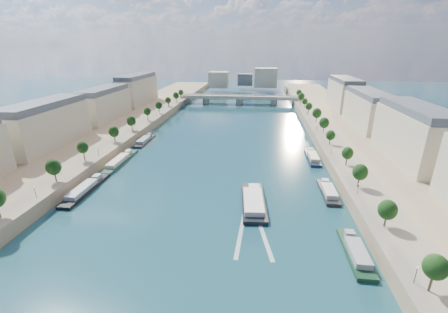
# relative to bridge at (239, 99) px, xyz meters

# --- Properties ---
(ground) EXTENTS (700.00, 700.00, 0.00)m
(ground) POSITION_rel_bridge_xyz_m (0.00, -132.59, -5.08)
(ground) COLOR #0D2B3C
(ground) RESTS_ON ground
(quay_left) EXTENTS (44.00, 520.00, 5.00)m
(quay_left) POSITION_rel_bridge_xyz_m (-72.00, -132.59, -2.58)
(quay_left) COLOR #9E8460
(quay_left) RESTS_ON ground
(quay_right) EXTENTS (44.00, 520.00, 5.00)m
(quay_right) POSITION_rel_bridge_xyz_m (72.00, -132.59, -2.58)
(quay_right) COLOR #9E8460
(quay_right) RESTS_ON ground
(pave_left) EXTENTS (14.00, 520.00, 0.10)m
(pave_left) POSITION_rel_bridge_xyz_m (-57.00, -132.59, -0.03)
(pave_left) COLOR gray
(pave_left) RESTS_ON quay_left
(pave_right) EXTENTS (14.00, 520.00, 0.10)m
(pave_right) POSITION_rel_bridge_xyz_m (57.00, -132.59, -0.03)
(pave_right) COLOR gray
(pave_right) RESTS_ON quay_right
(trees_left) EXTENTS (4.80, 268.80, 8.26)m
(trees_left) POSITION_rel_bridge_xyz_m (-55.00, -130.59, 5.39)
(trees_left) COLOR #382B1E
(trees_left) RESTS_ON ground
(trees_right) EXTENTS (4.80, 268.80, 8.26)m
(trees_right) POSITION_rel_bridge_xyz_m (55.00, -122.59, 5.39)
(trees_right) COLOR #382B1E
(trees_right) RESTS_ON ground
(lamps_left) EXTENTS (0.36, 200.36, 4.28)m
(lamps_left) POSITION_rel_bridge_xyz_m (-52.50, -142.59, 2.70)
(lamps_left) COLOR black
(lamps_left) RESTS_ON ground
(lamps_right) EXTENTS (0.36, 200.36, 4.28)m
(lamps_right) POSITION_rel_bridge_xyz_m (52.50, -127.59, 2.70)
(lamps_right) COLOR black
(lamps_right) RESTS_ON ground
(buildings_left) EXTENTS (16.00, 226.00, 23.20)m
(buildings_left) POSITION_rel_bridge_xyz_m (-85.00, -120.59, 11.37)
(buildings_left) COLOR #BDB192
(buildings_left) RESTS_ON ground
(buildings_right) EXTENTS (16.00, 226.00, 23.20)m
(buildings_right) POSITION_rel_bridge_xyz_m (85.00, -120.59, 11.37)
(buildings_right) COLOR #BDB192
(buildings_right) RESTS_ON ground
(skyline) EXTENTS (79.00, 42.00, 22.00)m
(skyline) POSITION_rel_bridge_xyz_m (3.19, 86.93, 9.57)
(skyline) COLOR #BDB192
(skyline) RESTS_ON ground
(bridge) EXTENTS (112.00, 12.00, 8.15)m
(bridge) POSITION_rel_bridge_xyz_m (0.00, 0.00, 0.00)
(bridge) COLOR #C1B79E
(bridge) RESTS_ON ground
(tour_barge) EXTENTS (9.92, 27.88, 3.75)m
(tour_barge) POSITION_rel_bridge_xyz_m (17.97, -189.08, -4.06)
(tour_barge) COLOR black
(tour_barge) RESTS_ON ground
(wake) EXTENTS (10.75, 26.03, 0.04)m
(wake) POSITION_rel_bridge_xyz_m (17.97, -205.69, -5.06)
(wake) COLOR silver
(wake) RESTS_ON ground
(moored_barges_left) EXTENTS (5.00, 153.56, 3.60)m
(moored_barges_left) POSITION_rel_bridge_xyz_m (-45.50, -178.90, -4.24)
(moored_barges_left) COLOR #181734
(moored_barges_left) RESTS_ON ground
(moored_barges_right) EXTENTS (5.00, 128.18, 3.60)m
(moored_barges_right) POSITION_rel_bridge_xyz_m (45.50, -194.78, -4.24)
(moored_barges_right) COLOR black
(moored_barges_right) RESTS_ON ground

